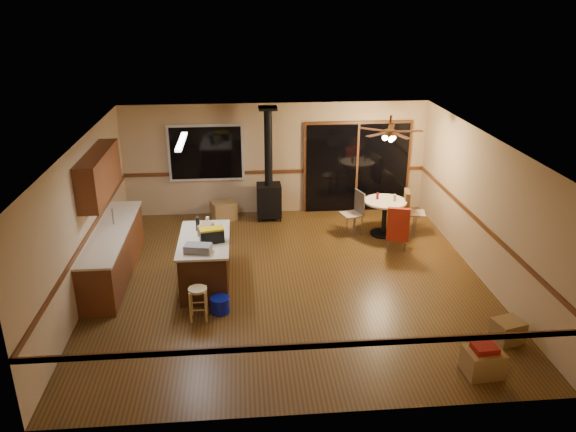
{
  "coord_description": "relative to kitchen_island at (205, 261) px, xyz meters",
  "views": [
    {
      "loc": [
        -0.81,
        -9.04,
        4.89
      ],
      "look_at": [
        0.0,
        0.3,
        1.15
      ],
      "focal_mm": 35.0,
      "sensor_mm": 36.0,
      "label": 1
    }
  ],
  "objects": [
    {
      "name": "toolbox_yellow_lid",
      "position": [
        0.15,
        -0.16,
        0.68
      ],
      "size": [
        0.44,
        0.29,
        0.03
      ],
      "primitive_type": "cube",
      "rotation": [
        0.0,
        0.0,
        0.21
      ],
      "color": "gold",
      "rests_on": "toolbox_black"
    },
    {
      "name": "wood_stove",
      "position": [
        1.3,
        3.05,
        0.28
      ],
      "size": [
        0.55,
        0.5,
        2.52
      ],
      "color": "black",
      "rests_on": "ground"
    },
    {
      "name": "ceiling",
      "position": [
        1.5,
        0.0,
        2.15
      ],
      "size": [
        7.0,
        7.0,
        0.0
      ],
      "primitive_type": "plane",
      "rotation": [
        3.14,
        0.0,
        0.0
      ],
      "color": "silver",
      "rests_on": "ground"
    },
    {
      "name": "box_on_island",
      "position": [
        0.03,
        0.19,
        0.54
      ],
      "size": [
        0.29,
        0.34,
        0.19
      ],
      "primitive_type": "cube",
      "rotation": [
        0.0,
        0.0,
        -0.36
      ],
      "color": "olive",
      "rests_on": "kitchen_island"
    },
    {
      "name": "box_corner_b",
      "position": [
        4.6,
        -2.17,
        -0.28
      ],
      "size": [
        0.5,
        0.46,
        0.34
      ],
      "primitive_type": "cube",
      "rotation": [
        0.0,
        0.0,
        0.27
      ],
      "color": "olive",
      "rests_on": "floor"
    },
    {
      "name": "window",
      "position": [
        -0.1,
        3.45,
        1.05
      ],
      "size": [
        1.72,
        0.1,
        1.32
      ],
      "primitive_type": "cube",
      "color": "black",
      "rests_on": "ground"
    },
    {
      "name": "bottle_pink",
      "position": [
        0.17,
        -0.17,
        0.57
      ],
      "size": [
        0.1,
        0.1,
        0.24
      ],
      "primitive_type": "cylinder",
      "rotation": [
        0.0,
        0.0,
        -0.4
      ],
      "color": "#D84C8C",
      "rests_on": "kitchen_island"
    },
    {
      "name": "chair_rail",
      "position": [
        1.5,
        0.0,
        0.55
      ],
      "size": [
        7.0,
        7.0,
        0.08
      ],
      "primitive_type": null,
      "color": "#542C15",
      "rests_on": "ground"
    },
    {
      "name": "sliding_door",
      "position": [
        3.4,
        3.45,
        0.6
      ],
      "size": [
        2.52,
        0.1,
        2.1
      ],
      "primitive_type": "cube",
      "color": "black",
      "rests_on": "ground"
    },
    {
      "name": "chair_left",
      "position": [
        3.12,
        2.06,
        0.14
      ],
      "size": [
        0.51,
        0.5,
        0.51
      ],
      "color": "tan",
      "rests_on": "ground"
    },
    {
      "name": "floor",
      "position": [
        1.5,
        0.0,
        -0.45
      ],
      "size": [
        7.0,
        7.0,
        0.0
      ],
      "primitive_type": "plane",
      "color": "#523616",
      "rests_on": "ground"
    },
    {
      "name": "box_corner_a",
      "position": [
        3.9,
        -2.9,
        -0.27
      ],
      "size": [
        0.52,
        0.45,
        0.37
      ],
      "primitive_type": "cube",
      "rotation": [
        0.0,
        0.0,
        0.09
      ],
      "color": "olive",
      "rests_on": "floor"
    },
    {
      "name": "kitchen_island",
      "position": [
        0.0,
        0.0,
        0.0
      ],
      "size": [
        0.88,
        1.68,
        0.9
      ],
      "color": "#3C1F0F",
      "rests_on": "ground"
    },
    {
      "name": "toolbox_grey",
      "position": [
        -0.07,
        -0.55,
        0.51
      ],
      "size": [
        0.47,
        0.32,
        0.14
      ],
      "primitive_type": "cube",
      "rotation": [
        0.0,
        0.0,
        -0.19
      ],
      "color": "slate",
      "rests_on": "kitchen_island"
    },
    {
      "name": "lower_cabinets",
      "position": [
        -1.7,
        0.5,
        -0.02
      ],
      "size": [
        0.6,
        3.0,
        0.86
      ],
      "primitive_type": "cube",
      "color": "brown",
      "rests_on": "ground"
    },
    {
      "name": "chair_right",
      "position": [
        4.24,
        2.01,
        0.14
      ],
      "size": [
        0.54,
        0.5,
        0.7
      ],
      "color": "tan",
      "rests_on": "ground"
    },
    {
      "name": "bar_stool",
      "position": [
        -0.06,
        -1.15,
        -0.18
      ],
      "size": [
        0.38,
        0.38,
        0.55
      ],
      "primitive_type": "cylinder",
      "rotation": [
        0.0,
        0.0,
        0.32
      ],
      "color": "tan",
      "rests_on": "floor"
    },
    {
      "name": "chair_near",
      "position": [
        3.77,
        1.05,
        0.14
      ],
      "size": [
        0.53,
        0.56,
        0.7
      ],
      "color": "tan",
      "rests_on": "ground"
    },
    {
      "name": "wall_front",
      "position": [
        1.5,
        -3.5,
        0.85
      ],
      "size": [
        7.0,
        0.0,
        7.0
      ],
      "primitive_type": "plane",
      "rotation": [
        -1.57,
        0.0,
        0.0
      ],
      "color": "tan",
      "rests_on": "ground"
    },
    {
      "name": "ceiling_fan",
      "position": [
        3.72,
        1.93,
        1.76
      ],
      "size": [
        0.24,
        0.24,
        0.55
      ],
      "color": "brown",
      "rests_on": "ceiling"
    },
    {
      "name": "bottle_white",
      "position": [
        0.05,
        0.52,
        0.54
      ],
      "size": [
        0.07,
        0.07,
        0.19
      ],
      "primitive_type": "cylinder",
      "rotation": [
        0.0,
        0.0,
        -0.18
      ],
      "color": "white",
      "rests_on": "kitchen_island"
    },
    {
      "name": "box_small_red",
      "position": [
        3.9,
        -2.9,
        -0.04
      ],
      "size": [
        0.34,
        0.29,
        0.09
      ],
      "primitive_type": "cube",
      "rotation": [
        0.0,
        0.0,
        0.09
      ],
      "color": "maroon",
      "rests_on": "box_corner_a"
    },
    {
      "name": "blue_bucket",
      "position": [
        0.27,
        -0.98,
        -0.32
      ],
      "size": [
        0.4,
        0.4,
        0.27
      ],
      "primitive_type": "cylinder",
      "rotation": [
        0.0,
        0.0,
        -0.29
      ],
      "color": "#0C18B2",
      "rests_on": "floor"
    },
    {
      "name": "box_under_window",
      "position": [
        0.26,
        3.1,
        -0.24
      ],
      "size": [
        0.65,
        0.58,
        0.43
      ],
      "primitive_type": "cube",
      "rotation": [
        0.0,
        0.0,
        0.35
      ],
      "color": "olive",
      "rests_on": "floor"
    },
    {
      "name": "dining_table",
      "position": [
        3.72,
        1.93,
        0.08
      ],
      "size": [
        0.91,
        0.91,
        0.78
      ],
      "color": "black",
      "rests_on": "ground"
    },
    {
      "name": "toolbox_black",
      "position": [
        0.15,
        -0.16,
        0.56
      ],
      "size": [
        0.44,
        0.29,
        0.22
      ],
      "primitive_type": "cube",
      "rotation": [
        0.0,
        0.0,
        0.21
      ],
      "color": "black",
      "rests_on": "kitchen_island"
    },
    {
      "name": "glass_cream",
      "position": [
        3.9,
        1.88,
        0.4
      ],
      "size": [
        0.07,
        0.07,
        0.15
      ],
      "primitive_type": "cylinder",
      "rotation": [
        0.0,
        0.0,
        -0.13
      ],
      "color": "beige",
      "rests_on": "dining_table"
    },
    {
      "name": "upper_cabinets",
      "position": [
        -1.83,
        0.7,
        1.45
      ],
      "size": [
        0.35,
        2.0,
        0.8
      ],
      "primitive_type": "cube",
      "color": "brown",
      "rests_on": "ground"
    },
    {
      "name": "wall_left",
      "position": [
        -2.0,
        0.0,
        0.85
      ],
      "size": [
        0.0,
        7.0,
        7.0
      ],
      "primitive_type": "plane",
      "rotation": [
        1.57,
        0.0,
        1.57
      ],
      "color": "tan",
      "rests_on": "ground"
    },
    {
      "name": "wall_right",
      "position": [
        5.0,
        0.0,
        0.85
      ],
      "size": [
        0.0,
        7.0,
        7.0
      ],
      "primitive_type": "plane",
      "rotation": [
        1.57,
        0.0,
        -1.57
      ],
      "color": "tan",
      "rests_on": "ground"
    },
    {
      "name": "glass_red",
      "position": [
        3.57,
        2.03,
        0.4
      ],
      "size": [
        0.06,
        0.06,
        0.15
      ],
      "primitive_type": "cylinder",
      "rotation": [
        0.0,
        0.0,
        -0.15
      ],
      "color": "#590C14",
      "rests_on": "dining_table"
    },
    {
      "name": "wall_back",
      "position": [
        1.5,
        3.5,
        0.85
      ],
      "size": [
        7.0,
        0.0,
        7.0
      ],
      "primitive_type": "plane",
      "rotation": [
        1.57,
        0.0,
        0.0
      ],
      "color": "tan",
      "rests_on": "ground"
    },
    {
      "name": "fluorescent_strip",
      "position": [
        -0.3,
        0.3,
        2.11
      ],
      "size": [
        0.1,
        1.2,
        0.04
      ],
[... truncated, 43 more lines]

